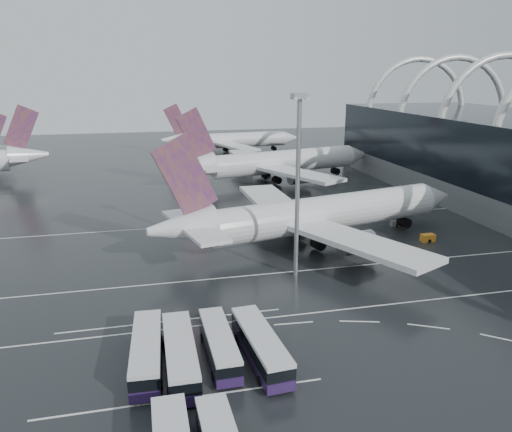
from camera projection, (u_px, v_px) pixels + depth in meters
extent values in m
plane|color=black|center=(349.00, 302.00, 68.18)|extent=(420.00, 420.00, 0.00)
torus|color=silver|center=(499.00, 125.00, 119.81)|extent=(33.80, 1.80, 33.80)
torus|color=silver|center=(452.00, 118.00, 137.58)|extent=(33.80, 1.80, 33.80)
torus|color=silver|center=(416.00, 113.00, 155.35)|extent=(33.80, 1.80, 33.80)
cube|color=white|center=(355.00, 308.00, 66.31)|extent=(120.00, 0.25, 0.01)
cube|color=white|center=(319.00, 269.00, 79.40)|extent=(120.00, 0.25, 0.01)
cube|color=white|center=(273.00, 220.00, 105.59)|extent=(120.00, 0.25, 0.01)
cube|color=white|center=(183.00, 399.00, 47.97)|extent=(28.00, 0.25, 0.01)
cube|color=white|center=(172.00, 321.00, 62.93)|extent=(28.00, 0.25, 0.01)
cylinder|color=silver|center=(329.00, 212.00, 90.95)|extent=(45.68, 16.65, 6.31)
cone|color=silver|center=(434.00, 197.00, 102.10)|extent=(7.81, 7.65, 6.31)
cone|color=silver|center=(181.00, 228.00, 78.56)|extent=(12.05, 8.66, 6.31)
cube|color=#421A71|center=(185.00, 177.00, 76.78)|extent=(10.35, 3.06, 13.38)
cube|color=silver|center=(194.00, 226.00, 79.49)|extent=(9.29, 20.19, 0.54)
cube|color=silver|center=(356.00, 241.00, 77.57)|extent=(18.54, 27.85, 0.87)
cube|color=silver|center=(273.00, 202.00, 100.95)|extent=(8.27, 27.38, 0.87)
cylinder|color=slate|center=(357.00, 243.00, 82.79)|extent=(6.68, 4.98, 3.70)
cylinder|color=slate|center=(296.00, 214.00, 99.62)|extent=(6.68, 4.98, 3.70)
cube|color=black|center=(308.00, 238.00, 90.29)|extent=(14.32, 9.80, 2.39)
cylinder|color=silver|center=(285.00, 161.00, 142.54)|extent=(44.58, 16.67, 6.38)
cone|color=silver|center=(356.00, 155.00, 153.58)|extent=(7.92, 7.76, 6.38)
cone|color=silver|center=(193.00, 165.00, 130.24)|extent=(12.19, 8.79, 6.38)
cube|color=#421A71|center=(196.00, 134.00, 128.45)|extent=(10.45, 3.14, 13.52)
cube|color=silver|center=(201.00, 165.00, 131.19)|extent=(9.49, 20.40, 0.55)
cube|color=silver|center=(297.00, 173.00, 129.04)|extent=(18.84, 28.11, 0.88)
cube|color=silver|center=(250.00, 158.00, 152.59)|extent=(8.50, 27.70, 0.88)
cylinder|color=slate|center=(300.00, 177.00, 134.32)|extent=(6.76, 5.06, 3.74)
cylinder|color=slate|center=(265.00, 165.00, 151.28)|extent=(6.76, 5.06, 3.74)
cube|color=black|center=(271.00, 178.00, 141.86)|extent=(14.48, 9.96, 2.42)
cylinder|color=silver|center=(237.00, 140.00, 191.55)|extent=(38.37, 8.84, 5.67)
cone|color=silver|center=(290.00, 138.00, 198.06)|extent=(6.32, 6.15, 5.67)
cone|color=silver|center=(175.00, 140.00, 184.19)|extent=(10.22, 6.47, 5.67)
cube|color=#421A71|center=(177.00, 120.00, 182.46)|extent=(9.44, 1.38, 12.02)
cube|color=silver|center=(180.00, 140.00, 184.77)|extent=(5.86, 17.91, 0.49)
cube|color=silver|center=(236.00, 146.00, 179.39)|extent=(13.63, 25.39, 0.78)
cube|color=silver|center=(219.00, 138.00, 201.72)|extent=(9.85, 25.12, 0.78)
cylinder|color=slate|center=(241.00, 149.00, 183.87)|extent=(5.64, 3.77, 3.33)
cylinder|color=slate|center=(229.00, 143.00, 199.96)|extent=(5.64, 3.77, 3.33)
cube|color=black|center=(227.00, 151.00, 191.48)|extent=(12.22, 7.22, 2.15)
cone|color=silver|center=(29.00, 155.00, 146.47)|extent=(11.69, 7.84, 6.31)
cube|color=#421A71|center=(21.00, 128.00, 143.84)|extent=(10.46, 2.18, 13.37)
cube|color=silver|center=(21.00, 156.00, 145.70)|extent=(7.71, 20.09, 0.54)
cube|color=#25133D|center=(147.00, 359.00, 52.92)|extent=(3.70, 13.51, 1.13)
cube|color=black|center=(146.00, 349.00, 52.58)|extent=(3.74, 13.24, 1.34)
cube|color=silver|center=(146.00, 341.00, 52.33)|extent=(3.70, 13.51, 0.46)
cylinder|color=black|center=(161.00, 385.00, 49.24)|extent=(0.41, 1.05, 1.03)
cylinder|color=black|center=(131.00, 388.00, 48.75)|extent=(0.41, 1.05, 1.03)
cylinder|color=black|center=(161.00, 341.00, 57.32)|extent=(0.41, 1.05, 1.03)
cylinder|color=black|center=(136.00, 343.00, 56.84)|extent=(0.41, 1.05, 1.03)
cube|color=#25133D|center=(181.00, 362.00, 52.29)|extent=(3.19, 13.67, 1.15)
cube|color=black|center=(180.00, 352.00, 51.94)|extent=(3.24, 13.40, 1.36)
cube|color=silver|center=(180.00, 344.00, 51.69)|extent=(3.19, 13.67, 0.47)
cylinder|color=black|center=(199.00, 389.00, 48.63)|extent=(0.38, 1.05, 1.05)
cylinder|color=black|center=(169.00, 393.00, 48.01)|extent=(0.38, 1.05, 1.05)
cylinder|color=black|center=(191.00, 343.00, 56.81)|extent=(0.38, 1.05, 1.05)
cylinder|color=black|center=(165.00, 346.00, 56.20)|extent=(0.38, 1.05, 1.05)
cube|color=#25133D|center=(219.00, 351.00, 54.65)|extent=(2.93, 12.37, 1.04)
cube|color=black|center=(219.00, 341.00, 54.33)|extent=(2.98, 12.13, 1.23)
cube|color=silver|center=(219.00, 335.00, 54.10)|extent=(2.93, 12.37, 0.43)
cylinder|color=black|center=(239.00, 372.00, 51.38)|extent=(0.35, 0.95, 0.95)
cylinder|color=black|center=(213.00, 376.00, 50.77)|extent=(0.35, 0.95, 0.95)
cylinder|color=black|center=(225.00, 335.00, 58.74)|extent=(0.35, 0.95, 0.95)
cylinder|color=black|center=(202.00, 337.00, 58.12)|extent=(0.35, 0.95, 0.95)
cube|color=#25133D|center=(261.00, 353.00, 54.14)|extent=(3.97, 13.55, 1.13)
cube|color=black|center=(261.00, 342.00, 53.79)|extent=(4.01, 13.29, 1.34)
cube|color=silver|center=(261.00, 335.00, 53.54)|extent=(3.97, 13.55, 0.46)
cylinder|color=black|center=(287.00, 376.00, 50.74)|extent=(0.44, 1.05, 1.03)
cylinder|color=black|center=(260.00, 381.00, 49.92)|extent=(0.44, 1.05, 1.03)
cylinder|color=black|center=(261.00, 335.00, 58.58)|extent=(0.44, 1.05, 1.03)
cylinder|color=black|center=(238.00, 339.00, 57.76)|extent=(0.44, 1.05, 1.03)
cylinder|color=gray|center=(297.00, 191.00, 73.26)|extent=(0.67, 0.67, 26.72)
cube|color=gray|center=(300.00, 96.00, 69.45)|extent=(2.10, 2.10, 0.76)
cube|color=silver|center=(300.00, 98.00, 69.53)|extent=(1.91, 1.91, 0.38)
cube|color=orange|center=(428.00, 238.00, 92.29)|extent=(2.50, 1.47, 1.36)
cube|color=slate|center=(396.00, 223.00, 101.52)|extent=(1.98, 1.17, 1.08)
cube|color=orange|center=(357.00, 244.00, 89.27)|extent=(1.88, 1.11, 1.03)
cube|color=orange|center=(339.00, 227.00, 99.29)|extent=(1.96, 1.16, 1.07)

